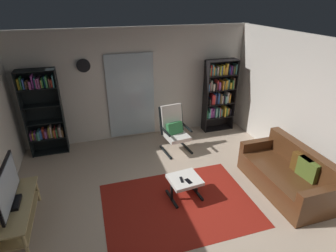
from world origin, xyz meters
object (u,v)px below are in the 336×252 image
Objects in this scene: bookshelf_near_sofa at (219,93)px; wall_clock at (83,66)px; ottoman at (185,182)px; lounge_armchair at (174,128)px; tv_stand at (16,212)px; bookshelf_near_tv at (44,111)px; cell_phone at (188,181)px; tv_remote at (182,180)px; television at (8,188)px; leather_sofa at (288,175)px.

bookshelf_near_sofa is 3.29m from wall_clock.
bookshelf_near_sofa is 6.29× the size of wall_clock.
bookshelf_near_sofa is 2.96m from ottoman.
ottoman is (-0.34, -1.63, -0.22)m from lounge_armchair.
tv_stand is 2.64m from ottoman.
cell_phone is (2.38, -2.42, -0.59)m from bookshelf_near_tv.
tv_stand is 2.29× the size of ottoman.
bookshelf_near_sofa is (4.38, 2.24, 0.67)m from tv_stand.
tv_remote is at bearing -45.87° from bookshelf_near_tv.
bookshelf_near_tv is (0.28, 2.27, 0.21)m from television.
tv_stand is at bearing 162.32° from cell_phone.
television is at bearing -116.21° from wall_clock.
tv_remote is (-1.82, -2.33, -0.58)m from bookshelf_near_sofa.
tv_remote is 3.22m from wall_clock.
tv_stand is 3.14m from wall_clock.
wall_clock is at bearing 176.18° from bookshelf_near_sofa.
bookshelf_near_tv is at bearing 147.62° from leather_sofa.
bookshelf_near_tv is (0.28, 2.26, 0.67)m from tv_stand.
wall_clock is at bearing 11.47° from bookshelf_near_tv.
bookshelf_near_sofa is at bearing -3.82° from wall_clock.
ottoman is (-1.75, -2.30, -0.66)m from bookshelf_near_sofa.
ottoman is 1.95× the size of wall_clock.
leather_sofa is at bearing -52.78° from lounge_armchair.
leather_sofa is 4.60m from wall_clock.
wall_clock is (0.93, 0.19, 0.87)m from bookshelf_near_tv.
leather_sofa reaches higher than ottoman.
cell_phone is at bearing -27.06° from tv_remote.
ottoman is 3.26m from wall_clock.
television is 0.53× the size of bookshelf_near_tv.
bookshelf_near_sofa reaches higher than ottoman.
leather_sofa reaches higher than cell_phone.
television is 1.78× the size of ottoman.
tv_stand is 4.50m from leather_sofa.
tv_remote is 0.50× the size of wall_clock.
lounge_armchair is at bearing 65.39° from cell_phone.
bookshelf_near_tv reaches higher than lounge_armchair.
tv_stand is 0.75× the size of leather_sofa.
bookshelf_near_sofa is 1.05× the size of leather_sofa.
tv_stand is at bearing 99.73° from television.
leather_sofa is (4.48, -0.40, -0.01)m from tv_stand.
lounge_armchair reaches higher than tv_stand.
cell_phone is at bearing -125.68° from bookshelf_near_sofa.
wall_clock reaches higher than television.
tv_remote is at bearing -1.70° from television.
tv_stand is at bearing -97.18° from bookshelf_near_tv.
bookshelf_near_tv is 1.09× the size of leather_sofa.
ottoman is at bearing 31.08° from tv_remote.
wall_clock is at bearing 138.89° from leather_sofa.
bookshelf_near_sofa is 12.67× the size of tv_remote.
wall_clock reaches higher than tv_stand.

